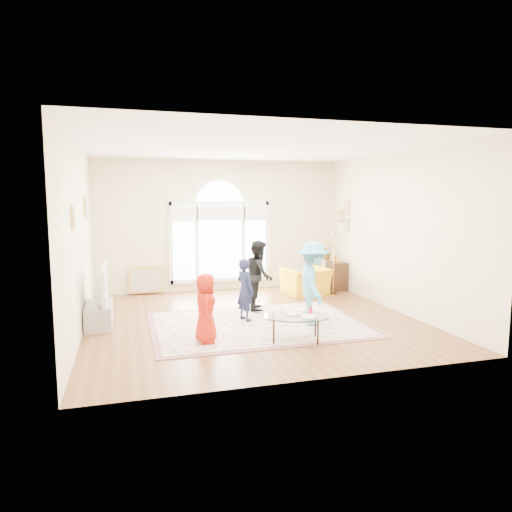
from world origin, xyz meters
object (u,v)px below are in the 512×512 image
object	(u,v)px
tv_console	(99,315)
television	(98,285)
armchair	(306,282)
coffee_table	(295,317)
area_rug	(258,324)

from	to	relation	value
tv_console	television	xyz separation A→B (m)	(0.01, 0.00, 0.54)
television	armchair	xyz separation A→B (m)	(4.56, 1.48, -0.43)
television	coffee_table	size ratio (longest dim) A/B	0.93
television	tv_console	bearing A→B (deg)	180.00
tv_console	television	world-z (taller)	television
area_rug	armchair	xyz separation A→B (m)	(1.81, 2.15, 0.31)
coffee_table	armchair	distance (m)	3.57
area_rug	armchair	bearing A→B (deg)	49.91
area_rug	television	size ratio (longest dim) A/B	3.14
coffee_table	armchair	bearing A→B (deg)	82.89
area_rug	television	xyz separation A→B (m)	(-2.75, 0.68, 0.74)
area_rug	armchair	distance (m)	2.83
coffee_table	armchair	size ratio (longest dim) A/B	1.26
tv_console	television	size ratio (longest dim) A/B	0.87
tv_console	coffee_table	size ratio (longest dim) A/B	0.81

